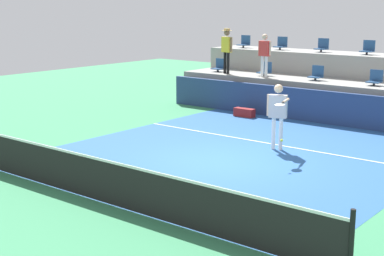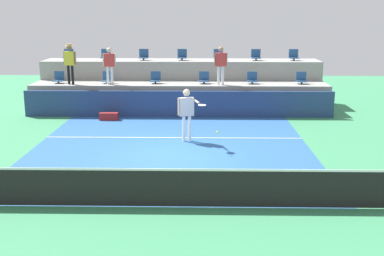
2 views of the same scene
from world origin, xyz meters
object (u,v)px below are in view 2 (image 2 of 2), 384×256
stadium_chair_upper_far_left (68,55)px  stadium_chair_upper_mid_left (144,56)px  stadium_chair_lower_far_right (301,79)px  tennis_ball (217,132)px  stadium_chair_lower_mid_right (204,79)px  stadium_chair_lower_right (252,79)px  stadium_chair_upper_left (106,55)px  stadium_chair_lower_left (107,78)px  equipment_bag (109,116)px  stadium_chair_upper_center (182,56)px  spectator_in_grey (109,63)px  tennis_player (187,109)px  stadium_chair_lower_mid_left (156,78)px  stadium_chair_lower_far_left (59,78)px  stadium_chair_upper_right (256,56)px  spectator_leaning_on_rail (221,62)px  stadium_chair_upper_far_right (294,56)px  spectator_with_hat (70,60)px  stadium_chair_upper_mid_right (218,56)px

stadium_chair_upper_far_left → stadium_chair_upper_mid_left: 3.58m
stadium_chair_lower_far_right → tennis_ball: bearing=-119.7°
stadium_chair_lower_mid_right → stadium_chair_upper_mid_left: (-2.85, 1.80, 0.85)m
stadium_chair_lower_right → stadium_chair_upper_left: 7.06m
stadium_chair_lower_left → equipment_bag: (0.37, -1.92, -1.31)m
stadium_chair_lower_far_right → stadium_chair_upper_center: bearing=161.3°
stadium_chair_upper_mid_left → spectator_in_grey: bearing=-119.5°
tennis_player → spectator_in_grey: spectator_in_grey is taller
stadium_chair_upper_far_left → stadium_chair_lower_mid_left: bearing=-22.8°
stadium_chair_lower_far_left → stadium_chair_upper_mid_left: 4.09m
stadium_chair_upper_right → spectator_leaning_on_rail: 2.79m
stadium_chair_lower_left → stadium_chair_lower_far_right: 8.54m
stadium_chair_lower_far_left → stadium_chair_upper_far_right: 10.83m
spectator_with_hat → equipment_bag: size_ratio=2.29×
stadium_chair_lower_far_left → stadium_chair_upper_far_right: size_ratio=1.00×
tennis_ball → stadium_chair_upper_far_right: bearing=66.0°
stadium_chair_upper_left → equipment_bag: (0.75, -3.72, -2.16)m
stadium_chair_upper_right → tennis_player: 7.82m
stadium_chair_lower_far_right → spectator_with_hat: size_ratio=0.30×
stadium_chair_lower_far_left → stadium_chair_upper_mid_left: stadium_chair_upper_mid_left is taller
stadium_chair_upper_far_left → stadium_chair_lower_mid_right: bearing=-15.6°
stadium_chair_upper_far_right → spectator_with_hat: spectator_with_hat is taller
stadium_chair_upper_left → stadium_chair_upper_mid_right: size_ratio=1.00×
stadium_chair_lower_far_left → spectator_with_hat: spectator_with_hat is taller
stadium_chair_lower_far_left → stadium_chair_upper_right: 9.09m
stadium_chair_upper_far_left → stadium_chair_upper_left: (1.77, 0.00, 0.00)m
stadium_chair_lower_mid_right → stadium_chair_upper_mid_left: 3.48m
spectator_with_hat → spectator_leaning_on_rail: size_ratio=1.07×
stadium_chair_lower_mid_right → stadium_chair_upper_mid_right: (0.67, 1.80, 0.85)m
stadium_chair_upper_left → stadium_chair_upper_right: size_ratio=1.00×
stadium_chair_upper_far_left → spectator_leaning_on_rail: (7.14, -2.18, -0.09)m
stadium_chair_upper_mid_right → tennis_ball: stadium_chair_upper_mid_right is taller
stadium_chair_upper_center → spectator_leaning_on_rail: (1.75, -2.18, -0.09)m
stadium_chair_lower_mid_left → spectator_in_grey: size_ratio=0.33×
stadium_chair_lower_right → stadium_chair_upper_far_right: stadium_chair_upper_far_right is taller
stadium_chair_upper_left → spectator_in_grey: bearing=-75.4°
spectator_with_hat → spectator_in_grey: (1.71, 0.00, -0.13)m
stadium_chair_lower_far_left → stadium_chair_lower_left: same height
stadium_chair_lower_left → stadium_chair_upper_far_right: size_ratio=1.00×
stadium_chair_upper_center → stadium_chair_upper_right: size_ratio=1.00×
stadium_chair_lower_right → equipment_bag: size_ratio=0.68×
equipment_bag → stadium_chair_upper_far_left: bearing=124.1°
stadium_chair_lower_far_right → stadium_chair_upper_left: bearing=168.6°
stadium_chair_lower_far_left → stadium_chair_upper_far_left: (0.00, 1.80, 0.85)m
stadium_chair_upper_center → stadium_chair_upper_far_left: bearing=180.0°
stadium_chair_upper_left → stadium_chair_lower_far_right: bearing=-11.4°
stadium_chair_lower_far_right → spectator_in_grey: 8.39m
stadium_chair_lower_mid_right → stadium_chair_upper_right: (2.44, 1.80, 0.85)m
stadium_chair_lower_left → stadium_chair_lower_mid_right: bearing=0.0°
stadium_chair_lower_far_left → spectator_with_hat: bearing=-31.2°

